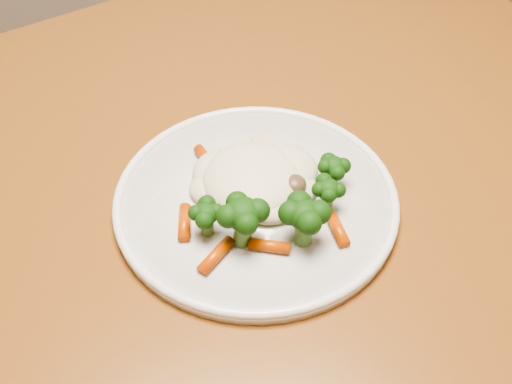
% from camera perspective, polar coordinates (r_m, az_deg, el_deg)
% --- Properties ---
extents(dining_table, '(1.45, 1.24, 0.75)m').
position_cam_1_polar(dining_table, '(0.78, -6.47, -4.56)').
color(dining_table, brown).
rests_on(dining_table, ground).
extents(plate, '(0.30, 0.30, 0.01)m').
position_cam_1_polar(plate, '(0.68, -0.00, -0.83)').
color(plate, white).
rests_on(plate, dining_table).
extents(meal, '(0.19, 0.18, 0.05)m').
position_cam_1_polar(meal, '(0.65, 0.57, 0.40)').
color(meal, beige).
rests_on(meal, plate).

